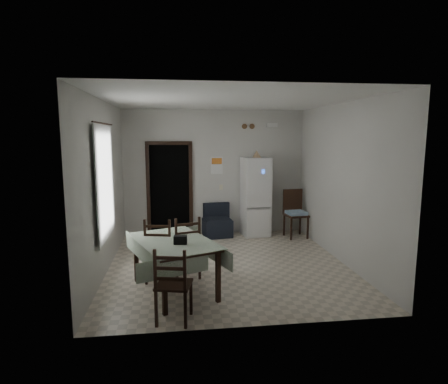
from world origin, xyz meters
TOP-DOWN VIEW (x-y plane):
  - ground at (0.00, 0.00)m, footprint 4.50×4.50m
  - ceiling at (0.00, 0.00)m, footprint 4.20×4.50m
  - wall_back at (0.00, 2.25)m, footprint 4.20×0.02m
  - wall_front at (0.00, -2.25)m, footprint 4.20×0.02m
  - wall_left at (-2.10, 0.00)m, footprint 0.02×4.50m
  - wall_right at (2.10, 0.00)m, footprint 0.02×4.50m
  - doorway at (-1.05, 2.45)m, footprint 1.06×0.52m
  - window_recess at (-2.15, -0.20)m, footprint 0.10×1.20m
  - curtain at (-2.04, -0.20)m, footprint 0.02×1.45m
  - curtain_rod at (-2.03, -0.20)m, footprint 0.02×1.60m
  - calendar at (0.05, 2.24)m, footprint 0.28×0.02m
  - calendar_image at (0.05, 2.23)m, footprint 0.24×0.01m
  - light_switch at (0.15, 2.24)m, footprint 0.08×0.02m
  - vent_left at (0.70, 2.23)m, footprint 0.12×0.03m
  - vent_right at (0.88, 2.23)m, footprint 0.12×0.03m
  - emergency_light at (1.35, 2.21)m, footprint 0.25×0.07m
  - fridge at (0.92, 1.93)m, footprint 0.65×0.65m
  - tan_cone at (0.92, 1.86)m, footprint 0.22×0.22m
  - navy_seat at (0.03, 1.93)m, footprint 0.69×0.68m
  - corner_chair at (1.80, 1.62)m, footprint 0.52×0.52m
  - dining_table at (-0.94, -1.06)m, footprint 1.47×1.76m
  - black_bag at (-0.85, -1.25)m, footprint 0.19×0.13m
  - dining_chair_far_left at (-1.16, -0.61)m, footprint 0.53×0.53m
  - dining_chair_far_right at (-0.77, -0.51)m, footprint 0.54×0.54m
  - dining_chair_near_head at (-0.95, -1.98)m, footprint 0.50×0.50m

SIDE VIEW (x-z plane):
  - ground at x=0.00m, z-range 0.00..0.00m
  - navy_seat at x=0.03m, z-range 0.00..0.75m
  - dining_table at x=-0.94m, z-range 0.00..0.78m
  - dining_chair_near_head at x=-0.95m, z-range 0.00..0.98m
  - dining_chair_far_right at x=-0.77m, z-range 0.00..1.03m
  - dining_chair_far_left at x=-1.16m, z-range 0.00..1.04m
  - corner_chair at x=1.80m, z-range 0.00..1.08m
  - black_bag at x=-0.85m, z-range 0.78..0.90m
  - fridge at x=0.92m, z-range 0.00..1.82m
  - doorway at x=-1.05m, z-range -0.05..2.17m
  - light_switch at x=0.15m, z-range 1.04..1.16m
  - wall_back at x=0.00m, z-range 0.00..2.90m
  - wall_front at x=0.00m, z-range 0.00..2.90m
  - wall_left at x=-2.10m, z-range 0.00..2.90m
  - wall_right at x=2.10m, z-range 0.00..2.90m
  - window_recess at x=-2.15m, z-range 0.75..2.35m
  - curtain at x=-2.04m, z-range 0.62..2.48m
  - calendar at x=0.05m, z-range 1.42..1.82m
  - calendar_image at x=0.05m, z-range 1.65..1.79m
  - tan_cone at x=0.92m, z-range 1.82..1.98m
  - curtain_rod at x=-2.03m, z-range 2.49..2.51m
  - vent_left at x=0.70m, z-range 2.46..2.58m
  - vent_right at x=0.88m, z-range 2.46..2.58m
  - emergency_light at x=1.35m, z-range 2.50..2.59m
  - ceiling at x=0.00m, z-range 2.89..2.91m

